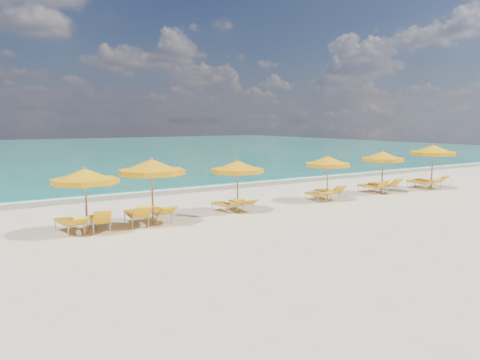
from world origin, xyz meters
TOP-DOWN VIEW (x-y plane):
  - ground_plane at (0.00, 0.00)m, footprint 120.00×120.00m
  - ocean at (0.00, 48.00)m, footprint 120.00×80.00m
  - wet_sand_band at (0.00, 7.40)m, footprint 120.00×2.60m
  - foam_line at (0.00, 8.20)m, footprint 120.00×1.20m
  - whitecap_near at (-6.00, 17.00)m, footprint 14.00×0.36m
  - whitecap_far at (8.00, 24.00)m, footprint 18.00×0.30m
  - umbrella_1 at (-7.50, -0.19)m, footprint 3.00×3.00m
  - umbrella_2 at (-5.01, -0.13)m, footprint 2.94×2.94m
  - umbrella_3 at (-0.99, 0.16)m, footprint 2.70×2.70m
  - umbrella_4 at (4.34, 0.26)m, footprint 2.84×2.84m
  - umbrella_5 at (8.49, 0.37)m, footprint 3.07×3.07m
  - umbrella_6 at (12.31, -0.02)m, footprint 2.91×2.91m
  - lounger_1_left at (-7.98, 0.26)m, footprint 0.89×1.98m
  - lounger_1_right at (-6.99, 0.04)m, footprint 0.92×1.90m
  - lounger_2_left at (-5.55, 0.18)m, footprint 0.89×2.04m
  - lounger_2_right at (-4.60, 0.32)m, footprint 0.67×1.96m
  - lounger_3_left at (-1.39, 0.54)m, footprint 0.85×1.70m
  - lounger_3_right at (-0.55, 0.54)m, footprint 0.58×1.70m
  - lounger_4_left at (3.88, 0.52)m, footprint 0.69×1.72m
  - lounger_4_right at (4.78, 0.66)m, footprint 0.76×1.87m
  - lounger_5_left at (8.10, 0.78)m, footprint 0.67×1.84m
  - lounger_5_right at (8.95, 0.70)m, footprint 0.68×1.94m
  - lounger_6_left at (11.78, 0.32)m, footprint 0.82×2.07m
  - lounger_6_right at (12.71, 0.45)m, footprint 0.75×2.00m

SIDE VIEW (x-z plane):
  - ground_plane at x=0.00m, z-range 0.00..0.00m
  - ocean at x=0.00m, z-range -0.15..0.15m
  - wet_sand_band at x=0.00m, z-range -0.01..0.01m
  - foam_line at x=0.00m, z-range -0.01..0.01m
  - whitecap_near at x=-6.00m, z-range -0.03..0.03m
  - whitecap_far at x=8.00m, z-range -0.03..0.03m
  - lounger_4_left at x=3.88m, z-range -0.11..0.50m
  - lounger_3_right at x=-0.55m, z-range -0.11..0.51m
  - lounger_3_left at x=-1.39m, z-range -0.15..0.55m
  - lounger_5_left at x=8.10m, z-range -0.19..0.64m
  - lounger_4_right at x=4.78m, z-range -0.19..0.64m
  - lounger_1_left at x=-7.98m, z-range -0.15..0.61m
  - lounger_2_right at x=-4.60m, z-range -0.16..0.63m
  - lounger_1_right at x=-6.99m, z-range -0.22..0.69m
  - lounger_6_left at x=11.78m, z-range -0.13..0.60m
  - lounger_6_right at x=12.71m, z-range -0.17..0.65m
  - lounger_5_right at x=8.95m, z-range -0.20..0.68m
  - lounger_2_left at x=-5.55m, z-range -0.22..0.71m
  - umbrella_4 at x=4.34m, z-range 0.80..3.08m
  - umbrella_3 at x=-0.99m, z-range 0.81..3.12m
  - umbrella_5 at x=8.49m, z-range 0.83..3.19m
  - umbrella_1 at x=-7.50m, z-range 0.83..3.19m
  - umbrella_2 at x=-5.01m, z-range 0.91..3.48m
  - umbrella_6 at x=12.31m, z-range 0.93..3.55m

